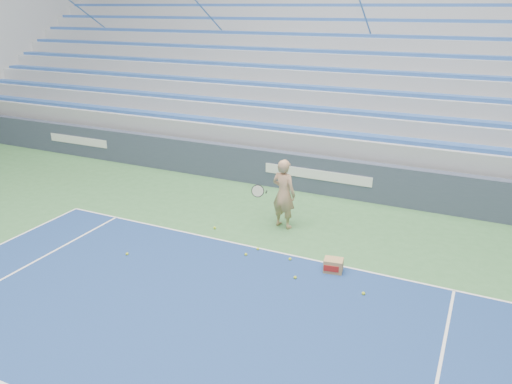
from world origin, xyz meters
TOP-DOWN VIEW (x-y plane):
  - sponsor_barrier at (0.00, 15.88)m, footprint 30.00×0.32m
  - bleachers at (0.00, 21.60)m, footprint 31.00×9.15m
  - tennis_player at (-0.01, 13.23)m, footprint 0.96×0.89m
  - ball_box at (1.79, 11.60)m, footprint 0.43×0.35m
  - tennis_ball_0 at (0.80, 11.67)m, footprint 0.07×0.07m
  - tennis_ball_1 at (-1.46, 12.37)m, footprint 0.07×0.07m
  - tennis_ball_2 at (1.18, 10.99)m, footprint 0.07×0.07m
  - tennis_ball_3 at (2.57, 11.00)m, footprint 0.07×0.07m
  - tennis_ball_4 at (-0.15, 11.45)m, footprint 0.07×0.07m
  - tennis_ball_5 at (-0.02, 11.80)m, footprint 0.07×0.07m
  - tennis_ball_6 at (-2.52, 10.36)m, footprint 0.07×0.07m

SIDE VIEW (x-z plane):
  - tennis_ball_0 at x=0.80m, z-range 0.00..0.07m
  - tennis_ball_1 at x=-1.46m, z-range 0.00..0.07m
  - tennis_ball_2 at x=1.18m, z-range 0.00..0.07m
  - tennis_ball_3 at x=2.57m, z-range 0.00..0.07m
  - tennis_ball_4 at x=-0.15m, z-range 0.00..0.07m
  - tennis_ball_5 at x=-0.02m, z-range 0.00..0.07m
  - tennis_ball_6 at x=-2.52m, z-range 0.00..0.07m
  - ball_box at x=1.79m, z-range 0.00..0.29m
  - sponsor_barrier at x=0.00m, z-range 0.00..1.10m
  - tennis_player at x=-0.01m, z-range 0.00..1.74m
  - bleachers at x=0.00m, z-range -1.29..6.01m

